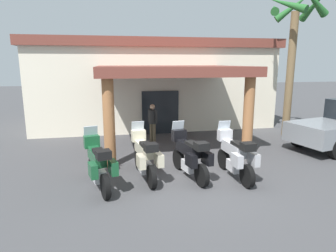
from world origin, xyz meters
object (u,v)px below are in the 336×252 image
object	(u,v)px
motorcycle_green	(98,164)
motorcycle_silver	(235,155)
motel_building	(153,82)
palm_tree_near_portico	(294,32)
motorcycle_black	(190,155)
pedestrian	(153,120)
motorcycle_cream	(145,156)

from	to	relation	value
motorcycle_green	motorcycle_silver	bearing A→B (deg)	-104.49
motel_building	palm_tree_near_portico	distance (m)	7.51
palm_tree_near_portico	motorcycle_green	bearing A→B (deg)	-152.81
motorcycle_black	pedestrian	xyz separation A→B (m)	(-0.48, 4.26, 0.28)
pedestrian	palm_tree_near_portico	world-z (taller)	palm_tree_near_portico
motel_building	motorcycle_silver	xyz separation A→B (m)	(1.19, -8.60, -1.65)
motorcycle_black	pedestrian	world-z (taller)	pedestrian
pedestrian	palm_tree_near_portico	size ratio (longest dim) A/B	0.25
motel_building	motorcycle_silver	bearing A→B (deg)	-81.81
motorcycle_green	motorcycle_silver	xyz separation A→B (m)	(4.03, -0.04, 0.00)
motel_building	motorcycle_cream	size ratio (longest dim) A/B	5.81
motorcycle_black	palm_tree_near_portico	size ratio (longest dim) A/B	0.33
motel_building	motorcycle_black	distance (m)	8.47
motorcycle_cream	palm_tree_near_portico	xyz separation A→B (m)	(7.29, 4.01, 4.06)
motorcycle_silver	pedestrian	xyz separation A→B (m)	(-1.83, 4.55, 0.28)
motorcycle_cream	pedestrian	distance (m)	4.18
palm_tree_near_portico	motorcycle_cream	bearing A→B (deg)	-151.19
motorcycle_silver	pedestrian	bearing A→B (deg)	19.03
pedestrian	motorcycle_green	bearing A→B (deg)	28.00
motorcycle_silver	pedestrian	size ratio (longest dim) A/B	1.31
motel_building	palm_tree_near_portico	size ratio (longest dim) A/B	1.92
motel_building	motorcycle_green	bearing A→B (deg)	-108.03
motorcycle_green	motorcycle_cream	distance (m)	1.41
motorcycle_black	motorcycle_silver	distance (m)	1.37
motorcycle_cream	palm_tree_near_portico	world-z (taller)	palm_tree_near_portico
motorcycle_black	palm_tree_near_portico	distance (m)	8.33
motorcycle_green	motorcycle_black	size ratio (longest dim) A/B	0.99
motorcycle_black	motorcycle_silver	bearing A→B (deg)	-113.51
pedestrian	palm_tree_near_portico	xyz separation A→B (m)	(6.43, -0.07, 3.78)
motorcycle_green	pedestrian	size ratio (longest dim) A/B	1.29
palm_tree_near_portico	motel_building	bearing A→B (deg)	144.57
motel_building	motorcycle_cream	bearing A→B (deg)	-100.10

